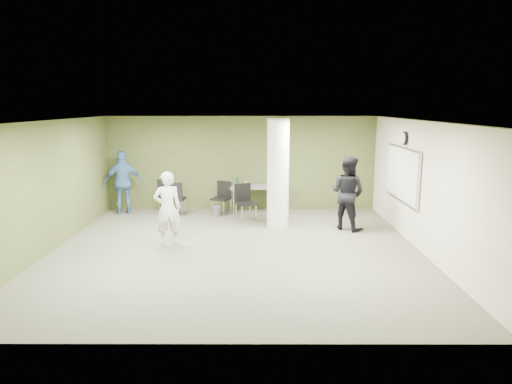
{
  "coord_description": "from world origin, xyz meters",
  "views": [
    {
      "loc": [
        0.46,
        -9.56,
        3.12
      ],
      "look_at": [
        0.44,
        1.0,
        1.1
      ],
      "focal_mm": 32.0,
      "sensor_mm": 36.0,
      "label": 1
    }
  ],
  "objects_px": {
    "man_black": "(347,193)",
    "man_blue": "(123,182)",
    "folding_table": "(257,188)",
    "chair_back_left": "(167,193)",
    "woman_white": "(168,208)"
  },
  "relations": [
    {
      "from": "folding_table",
      "to": "chair_back_left",
      "type": "relative_size",
      "value": 1.75
    },
    {
      "from": "folding_table",
      "to": "man_blue",
      "type": "relative_size",
      "value": 0.95
    },
    {
      "from": "woman_white",
      "to": "man_blue",
      "type": "relative_size",
      "value": 0.91
    },
    {
      "from": "folding_table",
      "to": "woman_white",
      "type": "relative_size",
      "value": 1.05
    },
    {
      "from": "man_black",
      "to": "man_blue",
      "type": "bearing_deg",
      "value": 24.64
    },
    {
      "from": "man_blue",
      "to": "man_black",
      "type": "bearing_deg",
      "value": 147.43
    },
    {
      "from": "folding_table",
      "to": "man_black",
      "type": "xyz_separation_m",
      "value": [
        2.28,
        -1.82,
        0.2
      ]
    },
    {
      "from": "folding_table",
      "to": "man_blue",
      "type": "xyz_separation_m",
      "value": [
        -3.87,
        -0.15,
        0.18
      ]
    },
    {
      "from": "woman_white",
      "to": "man_blue",
      "type": "distance_m",
      "value": 3.51
    },
    {
      "from": "folding_table",
      "to": "chair_back_left",
      "type": "distance_m",
      "value": 2.66
    },
    {
      "from": "woman_white",
      "to": "folding_table",
      "type": "bearing_deg",
      "value": -140.57
    },
    {
      "from": "folding_table",
      "to": "man_blue",
      "type": "bearing_deg",
      "value": 172.96
    },
    {
      "from": "man_black",
      "to": "chair_back_left",
      "type": "bearing_deg",
      "value": 19.5
    },
    {
      "from": "folding_table",
      "to": "woman_white",
      "type": "distance_m",
      "value": 3.73
    },
    {
      "from": "chair_back_left",
      "to": "man_blue",
      "type": "height_order",
      "value": "man_blue"
    }
  ]
}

